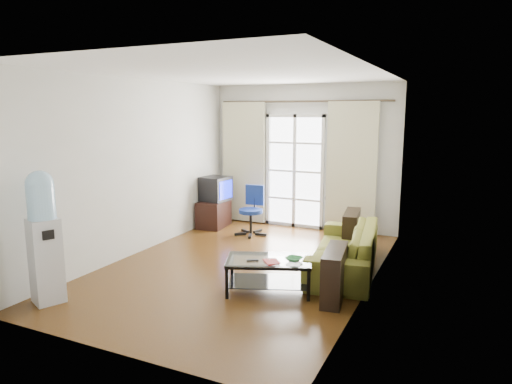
% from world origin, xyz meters
% --- Properties ---
extents(floor, '(5.20, 5.20, 0.00)m').
position_xyz_m(floor, '(0.00, 0.00, 0.00)').
color(floor, '#553514').
rests_on(floor, ground).
extents(ceiling, '(5.20, 5.20, 0.00)m').
position_xyz_m(ceiling, '(0.00, 0.00, 2.70)').
color(ceiling, white).
rests_on(ceiling, wall_back).
extents(wall_back, '(3.60, 0.02, 2.70)m').
position_xyz_m(wall_back, '(0.00, 2.60, 1.35)').
color(wall_back, silver).
rests_on(wall_back, floor).
extents(wall_front, '(3.60, 0.02, 2.70)m').
position_xyz_m(wall_front, '(0.00, -2.60, 1.35)').
color(wall_front, silver).
rests_on(wall_front, floor).
extents(wall_left, '(0.02, 5.20, 2.70)m').
position_xyz_m(wall_left, '(-1.80, 0.00, 1.35)').
color(wall_left, silver).
rests_on(wall_left, floor).
extents(wall_right, '(0.02, 5.20, 2.70)m').
position_xyz_m(wall_right, '(1.80, 0.00, 1.35)').
color(wall_right, silver).
rests_on(wall_right, floor).
extents(french_door, '(1.16, 0.06, 2.15)m').
position_xyz_m(french_door, '(-0.15, 2.54, 1.07)').
color(french_door, white).
rests_on(french_door, wall_back).
extents(curtain_rod, '(3.30, 0.04, 0.04)m').
position_xyz_m(curtain_rod, '(0.00, 2.50, 2.38)').
color(curtain_rod, '#4C3F2D').
rests_on(curtain_rod, wall_back).
extents(curtain_left, '(0.90, 0.07, 2.35)m').
position_xyz_m(curtain_left, '(-1.20, 2.48, 1.20)').
color(curtain_left, beige).
rests_on(curtain_left, curtain_rod).
extents(curtain_right, '(0.90, 0.07, 2.35)m').
position_xyz_m(curtain_right, '(0.95, 2.48, 1.20)').
color(curtain_right, beige).
rests_on(curtain_right, curtain_rod).
extents(radiator, '(0.64, 0.12, 0.64)m').
position_xyz_m(radiator, '(0.80, 2.50, 0.33)').
color(radiator, gray).
rests_on(radiator, floor).
extents(sofa, '(2.33, 1.41, 0.61)m').
position_xyz_m(sofa, '(1.35, 0.53, 0.31)').
color(sofa, olive).
rests_on(sofa, floor).
extents(coffee_table, '(1.16, 0.92, 0.41)m').
position_xyz_m(coffee_table, '(0.70, -0.65, 0.27)').
color(coffee_table, silver).
rests_on(coffee_table, floor).
extents(bowl, '(0.27, 0.27, 0.05)m').
position_xyz_m(bowl, '(1.01, -0.59, 0.44)').
color(bowl, '#2E7F4B').
rests_on(bowl, coffee_table).
extents(book, '(0.38, 0.38, 0.02)m').
position_xyz_m(book, '(0.72, -0.81, 0.43)').
color(book, '#9D3113').
rests_on(book, coffee_table).
extents(remote, '(0.14, 0.12, 0.02)m').
position_xyz_m(remote, '(0.55, -0.80, 0.42)').
color(remote, black).
rests_on(remote, coffee_table).
extents(tv_stand, '(0.53, 0.73, 0.51)m').
position_xyz_m(tv_stand, '(-1.54, 1.86, 0.25)').
color(tv_stand, black).
rests_on(tv_stand, floor).
extents(crt_tv, '(0.55, 0.55, 0.46)m').
position_xyz_m(crt_tv, '(-1.54, 1.91, 0.74)').
color(crt_tv, black).
rests_on(crt_tv, tv_stand).
extents(task_chair, '(0.64, 0.64, 0.88)m').
position_xyz_m(task_chair, '(-0.64, 1.65, 0.26)').
color(task_chair, black).
rests_on(task_chair, floor).
extents(water_cooler, '(0.42, 0.42, 1.55)m').
position_xyz_m(water_cooler, '(-1.51, -2.03, 0.81)').
color(water_cooler, silver).
rests_on(water_cooler, floor).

